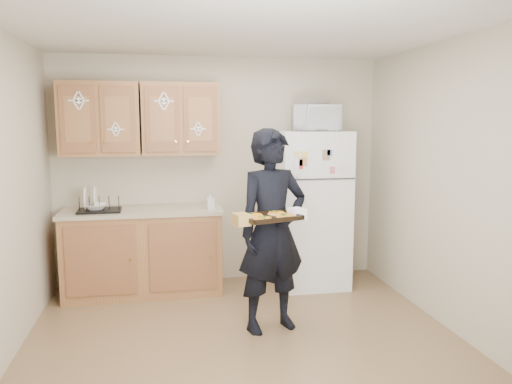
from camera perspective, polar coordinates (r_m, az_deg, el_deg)
floor at (r=4.22m, az=-1.04°, el=-17.26°), size 3.60×3.60×0.00m
ceiling at (r=3.87m, az=-1.15°, el=18.39°), size 3.60×3.60×0.00m
wall_back at (r=5.62m, az=-4.17°, el=2.42°), size 3.60×0.04×2.50m
wall_front at (r=2.13m, az=7.11°, el=-7.23°), size 3.60×0.04×2.50m
wall_right at (r=4.51m, az=22.06°, el=0.41°), size 0.04×3.60×2.50m
refrigerator at (r=5.51m, az=6.19°, el=-1.92°), size 0.75×0.70×1.70m
base_cabinet at (r=5.42m, az=-12.71°, el=-6.80°), size 1.60×0.60×0.86m
countertop at (r=5.32m, az=-12.86°, el=-2.11°), size 1.64×0.64×0.04m
upper_cab_left at (r=5.41m, az=-17.41°, el=7.95°), size 0.80×0.33×0.75m
upper_cab_right at (r=5.38m, az=-8.61°, el=8.23°), size 0.80×0.33×0.75m
cereal_box at (r=6.05m, az=10.13°, el=-7.79°), size 0.20×0.07×0.32m
person at (r=4.29m, az=1.87°, el=-4.48°), size 0.73×0.58×1.75m
baking_tray at (r=3.96m, az=1.59°, el=-2.96°), size 0.52×0.44×0.04m
pizza_front_left at (r=3.84m, az=0.77°, el=-3.04°), size 0.15×0.15×0.02m
pizza_front_right at (r=3.94m, az=3.43°, el=-2.77°), size 0.15×0.15×0.02m
pizza_back_left at (r=3.97m, az=-0.23°, el=-2.67°), size 0.15×0.15×0.02m
pizza_back_right at (r=4.07m, az=2.37°, el=-2.41°), size 0.15×0.15×0.02m
microwave at (r=5.39m, az=6.87°, el=8.40°), size 0.55×0.41×0.28m
foil_pan at (r=5.41m, az=6.36°, el=10.23°), size 0.36×0.28×0.07m
dish_rack at (r=5.28m, az=-17.48°, el=-1.22°), size 0.44×0.33×0.17m
bowl at (r=5.29m, az=-17.82°, el=-1.61°), size 0.24×0.24×0.06m
soap_bottle at (r=5.20m, az=-5.31°, el=-0.97°), size 0.10×0.10×0.18m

